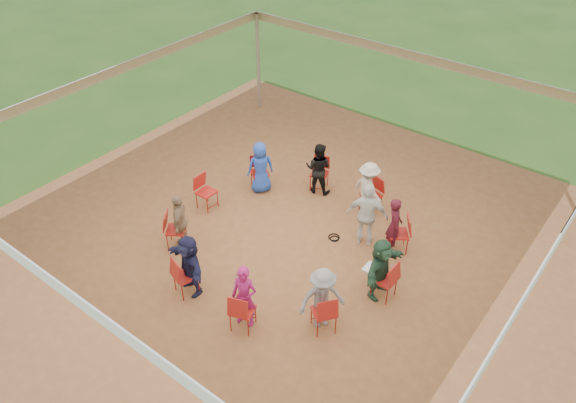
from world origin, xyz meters
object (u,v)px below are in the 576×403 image
Objects in this scene: chair_9 at (324,312)px; person_seated_2 at (368,188)px; chair_6 at (176,230)px; person_seated_0 at (380,268)px; chair_7 at (186,276)px; standing_person at (367,215)px; chair_3 at (319,174)px; chair_1 at (399,234)px; person_seated_8 at (322,298)px; person_seated_5 at (180,221)px; chair_0 at (385,280)px; person_seated_3 at (318,168)px; person_seated_6 at (190,265)px; person_seated_4 at (261,167)px; chair_5 at (206,192)px; chair_4 at (260,173)px; person_seated_1 at (394,225)px; chair_2 at (371,195)px; person_seated_7 at (244,297)px; cable_coil at (334,238)px; chair_8 at (243,310)px.

person_seated_2 is (-1.27, 3.66, 0.24)m from chair_9.
person_seated_0 is at bearing 72.47° from chair_6.
standing_person is at bearing 77.91° from chair_7.
chair_1 is at bearing 144.00° from chair_3.
chair_6 is 3.89m from person_seated_8.
person_seated_5 is (-4.23, -1.38, 0.00)m from person_seated_0.
person_seated_8 is (-0.56, -1.38, 0.24)m from chair_0.
person_seated_3 is 1.00× the size of person_seated_6.
standing_person is at bearing 50.62° from chair_9.
chair_6 is at bearing 108.47° from person_seated_0.
person_seated_5 reaches higher than chair_6.
chair_0 is 4.57m from person_seated_4.
chair_9 is at bearing 90.00° from person_seated_4.
person_seated_6 is (-3.18, -2.23, 0.24)m from chair_0.
chair_5 is 0.66× the size of person_seated_8.
chair_4 is 3.98m from chair_7.
chair_4 is at bearing 18.00° from chair_3.
person_seated_2 is (-1.17, 0.85, 0.00)m from person_seated_1.
chair_4 is at bearing -90.00° from person_seated_4.
chair_6 is at bearing 71.53° from person_seated_2.
chair_0 is at bearing 144.00° from chair_2.
person_seated_4 is at bearing 108.00° from person_seated_7.
chair_3 is 0.66× the size of person_seated_1.
chair_3 is at bearing 135.15° from cable_coil.
person_seated_2 reaches higher than chair_9.
person_seated_7 is at bearing 108.00° from person_seated_2.
chair_5 and chair_6 have the same top height.
chair_0 is 3.89m from person_seated_6.
chair_2 and chair_5 have the same top height.
chair_4 is at bearing 126.00° from chair_7.
person_seated_7 is 3.20m from cable_coil.
person_seated_2 is at bearing 72.00° from person_seated_7.
person_seated_3 is (1.73, 2.23, 0.24)m from chair_5.
person_seated_6 is at bearing 90.00° from chair_7.
chair_4 is 1.00× the size of chair_9.
standing_person reaches higher than chair_8.
chair_4 and chair_5 have the same top height.
chair_0 is 0.66× the size of person_seated_3.
person_seated_8 is (2.65, 0.97, 0.24)m from chair_7.
standing_person is (2.05, 3.55, 0.34)m from chair_7.
person_seated_6 reaches higher than chair_2.
chair_6 is (0.47, -1.44, 0.00)m from chair_5.
chair_4 is at bearing 144.00° from chair_6.
person_seated_0 is (1.58, -2.33, 0.24)m from chair_2.
standing_person is at bearing 135.34° from person_seated_3.
chair_6 is 3.89m from person_seated_3.
chair_6 is 0.58× the size of standing_person.
person_seated_3 reaches higher than chair_3.
person_seated_6 is at bearing 124.96° from chair_0.
person_seated_4 and person_seated_5 have the same top height.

